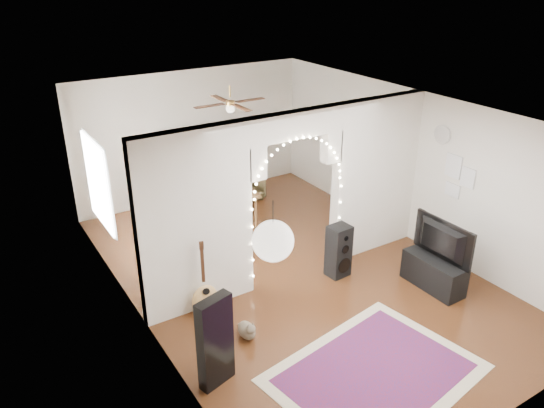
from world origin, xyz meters
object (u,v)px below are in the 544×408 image
acoustic_guitar (204,288)px  dining_chair_right (247,188)px  media_console (434,273)px  floor_speaker (339,251)px  bookcase (192,167)px  dining_table (223,197)px  dining_chair_left (201,200)px

acoustic_guitar → dining_chair_right: acoustic_guitar is taller
acoustic_guitar → media_console: acoustic_guitar is taller
floor_speaker → bookcase: size_ratio=0.58×
acoustic_guitar → bookcase: 4.07m
bookcase → acoustic_guitar: bearing=-120.4°
floor_speaker → dining_table: bearing=104.9°
media_console → dining_chair_left: bearing=111.9°
bookcase → dining_chair_right: 1.23m
bookcase → floor_speaker: bearing=-87.4°
acoustic_guitar → dining_table: size_ratio=0.79×
acoustic_guitar → dining_chair_left: size_ratio=1.95×
dining_chair_left → floor_speaker: bearing=-68.8°
floor_speaker → acoustic_guitar: bearing=171.0°
floor_speaker → dining_chair_right: 3.39m
acoustic_guitar → media_console: (3.30, -1.26, -0.19)m
media_console → bookcase: (-1.76, 5.01, 0.50)m
dining_table → dining_chair_right: (1.08, 0.99, -0.41)m
media_console → bookcase: size_ratio=0.67×
acoustic_guitar → dining_chair_left: bearing=79.9°
media_console → dining_chair_right: (-0.78, 4.44, 0.02)m
dining_table → dining_chair_left: 1.11m
bookcase → media_console: bearing=-78.6°
media_console → dining_table: 3.94m
bookcase → dining_table: bookcase is taller
floor_speaker → bookcase: 4.02m
acoustic_guitar → dining_chair_left: acoustic_guitar is taller
dining_chair_left → dining_chair_right: size_ratio=0.88×
media_console → dining_chair_left: (-1.85, 4.47, -0.02)m
dining_table → dining_chair_left: dining_table is taller
dining_chair_right → dining_table: bearing=-147.0°
acoustic_guitar → bookcase: size_ratio=0.67×
floor_speaker → bookcase: bookcase is taller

